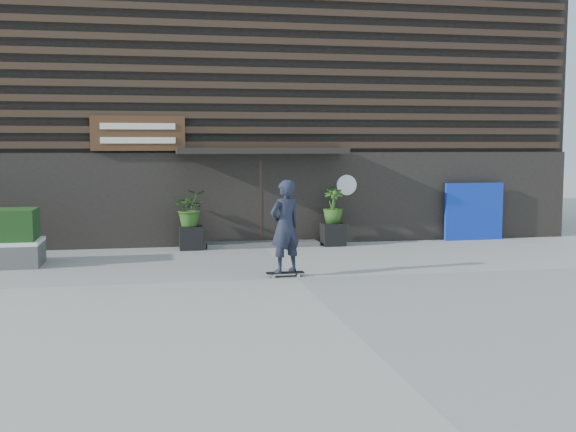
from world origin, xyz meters
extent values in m
plane|color=#9F9D97|center=(0.00, 0.00, 0.00)|extent=(80.00, 80.00, 0.00)
cube|color=#4A4A48|center=(0.00, 4.60, 0.06)|extent=(3.00, 0.80, 0.12)
cube|color=black|center=(-1.90, 4.40, 0.30)|extent=(0.60, 0.60, 0.60)
imported|color=#2D591E|center=(-1.90, 4.40, 1.08)|extent=(0.86, 0.75, 0.96)
cube|color=black|center=(1.90, 4.40, 0.30)|extent=(0.60, 0.60, 0.60)
imported|color=#2D591E|center=(1.90, 4.40, 1.08)|extent=(0.54, 0.54, 0.96)
cube|color=#0D2BB3|center=(6.11, 4.70, 0.81)|extent=(1.74, 0.16, 1.63)
cube|color=black|center=(0.00, 10.00, 4.00)|extent=(18.00, 10.00, 8.00)
cube|color=black|center=(0.00, 4.94, 1.25)|extent=(18.00, 0.12, 2.50)
cube|color=#38281E|center=(0.00, 4.88, 2.70)|extent=(17.60, 0.08, 0.18)
cube|color=#38281E|center=(0.00, 4.88, 3.09)|extent=(17.60, 0.08, 0.18)
cube|color=#38281E|center=(0.00, 4.88, 3.48)|extent=(17.60, 0.08, 0.18)
cube|color=#38281E|center=(0.00, 4.88, 3.88)|extent=(17.60, 0.08, 0.18)
cube|color=#38281E|center=(0.00, 4.88, 4.27)|extent=(17.60, 0.08, 0.18)
cube|color=#38281E|center=(0.00, 4.88, 4.66)|extent=(17.60, 0.08, 0.18)
cube|color=#38281E|center=(0.00, 4.88, 5.05)|extent=(17.60, 0.08, 0.18)
cube|color=#38281E|center=(0.00, 4.88, 5.45)|extent=(17.60, 0.08, 0.18)
cube|color=#38281E|center=(0.00, 4.88, 5.84)|extent=(17.60, 0.08, 0.18)
cube|color=#38281E|center=(0.00, 4.88, 6.23)|extent=(17.60, 0.08, 0.18)
cube|color=black|center=(0.00, 4.50, 2.55)|extent=(4.50, 1.00, 0.15)
cube|color=black|center=(0.00, 5.10, 1.15)|extent=(2.40, 0.30, 2.30)
cube|color=#38281E|center=(0.00, 4.92, 1.15)|extent=(0.06, 0.10, 2.30)
cube|color=#472B19|center=(-3.20, 4.80, 3.00)|extent=(2.40, 0.10, 0.90)
cube|color=beige|center=(-3.20, 4.73, 3.18)|extent=(1.90, 0.02, 0.16)
cube|color=beige|center=(-3.20, 4.73, 2.82)|extent=(1.90, 0.02, 0.16)
cylinder|color=white|center=(2.40, 4.86, 1.60)|extent=(0.56, 0.03, 0.56)
cube|color=black|center=(-0.20, 0.21, 0.09)|extent=(0.78, 0.20, 0.02)
cylinder|color=#A0A19C|center=(-0.46, 0.11, 0.03)|extent=(0.06, 0.03, 0.06)
cylinder|color=#A3A29E|center=(-0.46, 0.31, 0.03)|extent=(0.06, 0.03, 0.06)
cylinder|color=#BBBAB6|center=(0.06, 0.11, 0.03)|extent=(0.06, 0.03, 0.06)
cylinder|color=#B5B5B0|center=(0.06, 0.31, 0.03)|extent=(0.06, 0.03, 0.06)
imported|color=#1A1E2F|center=(-0.20, 0.21, 1.05)|extent=(0.82, 0.70, 1.90)
camera|label=1|loc=(-2.79, -13.74, 2.71)|focal=43.61mm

